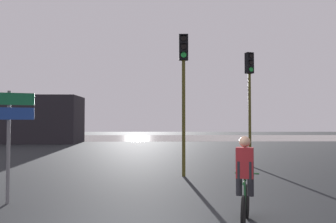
# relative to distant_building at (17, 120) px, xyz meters

# --- Properties ---
(water_strip) EXTENTS (80.00, 16.00, 0.01)m
(water_strip) POSITION_rel_distant_building_xyz_m (12.90, 10.00, -2.12)
(water_strip) COLOR #9E937F
(water_strip) RESTS_ON ground
(distant_building) EXTENTS (11.32, 4.00, 4.25)m
(distant_building) POSITION_rel_distant_building_xyz_m (0.00, 0.00, 0.00)
(distant_building) COLOR black
(distant_building) RESTS_ON ground
(traffic_light_far_right) EXTENTS (0.38, 0.40, 4.88)m
(traffic_light_far_right) POSITION_rel_distant_building_xyz_m (16.98, -15.98, 1.24)
(traffic_light_far_right) COLOR #4C4719
(traffic_light_far_right) RESTS_ON ground
(traffic_light_center) EXTENTS (0.33, 0.34, 4.94)m
(traffic_light_center) POSITION_rel_distant_building_xyz_m (13.97, -18.59, 1.28)
(traffic_light_center) COLOR #4C4719
(traffic_light_center) RESTS_ON ground
(direction_sign_post) EXTENTS (1.05, 0.38, 2.60)m
(direction_sign_post) POSITION_rel_distant_building_xyz_m (9.68, -22.34, -0.33)
(direction_sign_post) COLOR slate
(direction_sign_post) RESTS_ON ground
(cyclist) EXTENTS (0.66, 1.64, 1.62)m
(cyclist) POSITION_rel_distant_building_xyz_m (14.70, -24.12, -1.31)
(cyclist) COLOR black
(cyclist) RESTS_ON ground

